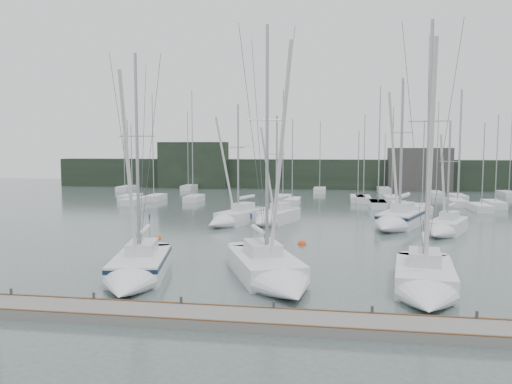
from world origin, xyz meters
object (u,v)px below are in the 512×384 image
at_px(sailboat_mid_d, 396,221).
at_px(sailboat_mid_e, 444,229).
at_px(buoy_a, 249,242).
at_px(buoy_c, 158,239).
at_px(sailboat_near_right, 426,286).
at_px(sailboat_near_left, 135,272).
at_px(buoy_b, 302,244).
at_px(sailboat_mid_c, 272,218).
at_px(sailboat_near_center, 275,275).
at_px(sailboat_mid_b, 232,219).

height_order(sailboat_mid_d, sailboat_mid_e, sailboat_mid_d).
relative_size(buoy_a, buoy_c, 0.87).
height_order(sailboat_near_right, sailboat_mid_d, sailboat_near_right).
bearing_deg(sailboat_near_left, buoy_b, 43.50).
bearing_deg(buoy_b, sailboat_mid_c, 110.00).
bearing_deg(sailboat_near_left, buoy_c, 92.76).
relative_size(sailboat_near_center, sailboat_near_right, 1.03).
bearing_deg(sailboat_mid_c, sailboat_mid_e, 6.84).
height_order(buoy_b, buoy_c, buoy_b).
distance_m(sailboat_mid_c, buoy_a, 8.89).
relative_size(sailboat_near_center, buoy_b, 22.87).
xyz_separation_m(sailboat_mid_e, buoy_a, (-15.11, -5.47, -0.51)).
bearing_deg(buoy_c, buoy_a, -0.42).
relative_size(sailboat_mid_c, buoy_b, 16.86).
distance_m(sailboat_near_left, sailboat_mid_d, 25.33).
bearing_deg(buoy_a, sailboat_mid_b, 110.48).
bearing_deg(sailboat_mid_b, sailboat_near_left, -71.71).
xyz_separation_m(sailboat_near_left, sailboat_mid_b, (0.99, 20.03, -0.01)).
distance_m(sailboat_near_right, sailboat_mid_c, 23.39).
height_order(sailboat_mid_b, buoy_a, sailboat_mid_b).
xyz_separation_m(sailboat_mid_d, sailboat_mid_e, (3.51, -2.47, -0.16)).
height_order(buoy_a, buoy_b, buoy_b).
bearing_deg(sailboat_mid_d, sailboat_mid_c, -162.46).
bearing_deg(buoy_b, sailboat_mid_e, 27.78).
relative_size(sailboat_near_right, buoy_a, 29.97).
relative_size(sailboat_near_right, sailboat_mid_c, 1.32).
height_order(sailboat_near_left, sailboat_mid_e, sailboat_near_left).
relative_size(sailboat_near_center, buoy_c, 26.83).
distance_m(sailboat_near_left, buoy_c, 12.53).
relative_size(sailboat_mid_e, buoy_b, 15.54).
height_order(sailboat_near_left, sailboat_near_right, sailboat_near_right).
bearing_deg(buoy_c, buoy_b, -2.25).
bearing_deg(sailboat_near_right, buoy_c, 152.86).
distance_m(sailboat_mid_d, sailboat_mid_e, 4.29).
height_order(sailboat_near_left, sailboat_mid_d, sailboat_mid_d).
bearing_deg(sailboat_mid_d, buoy_c, -134.95).
distance_m(sailboat_near_right, sailboat_mid_d, 20.26).
bearing_deg(sailboat_near_right, sailboat_near_left, -173.43).
bearing_deg(sailboat_mid_c, buoy_c, -111.69).
bearing_deg(buoy_b, sailboat_near_right, -60.91).
bearing_deg(sailboat_mid_e, sailboat_mid_d, 169.32).
bearing_deg(sailboat_mid_b, sailboat_mid_c, 34.56).
relative_size(sailboat_mid_d, buoy_c, 25.84).
xyz_separation_m(sailboat_near_center, buoy_a, (-3.32, 11.48, -0.53)).
relative_size(sailboat_near_left, buoy_a, 27.52).
xyz_separation_m(sailboat_mid_b, sailboat_mid_d, (14.58, -0.05, 0.13)).
relative_size(sailboat_mid_b, buoy_b, 18.51).
bearing_deg(sailboat_near_left, sailboat_near_center, -7.77).
xyz_separation_m(sailboat_mid_d, buoy_c, (-18.79, -7.88, -0.67)).
relative_size(sailboat_near_center, buoy_a, 30.84).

